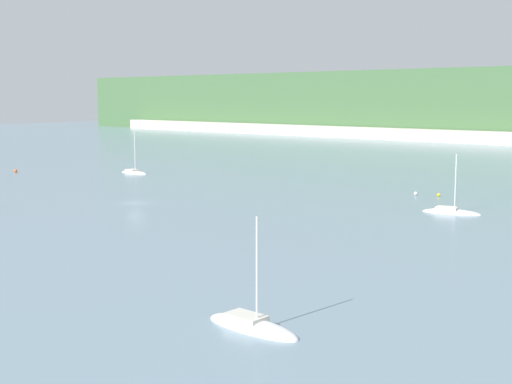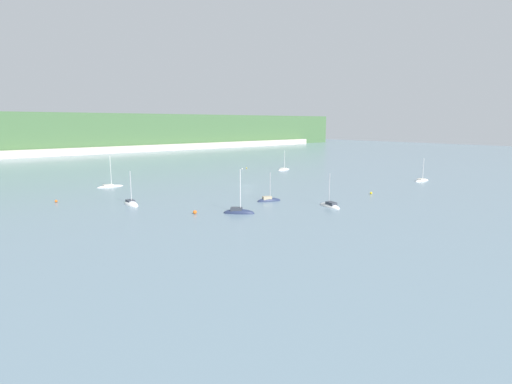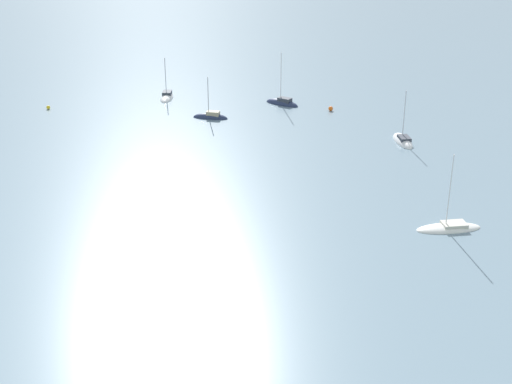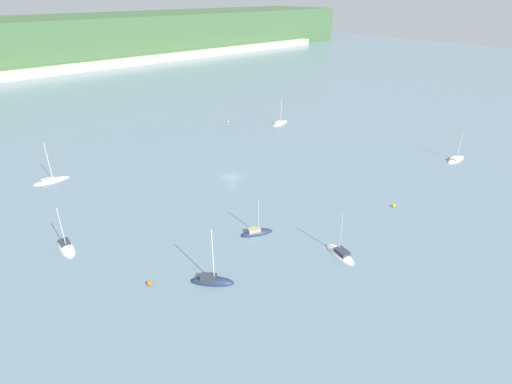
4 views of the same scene
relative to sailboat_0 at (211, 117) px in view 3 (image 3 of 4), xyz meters
name	(u,v)px [view 3 (image 3 of 4)]	position (x,y,z in m)	size (l,w,h in m)	color
ground_plane	(151,170)	(11.66, 22.44, -0.11)	(600.00, 600.00, 0.00)	slate
sailboat_0	(211,117)	(0.00, 0.00, 0.00)	(6.34, 4.09, 8.07)	#232D4C
sailboat_1	(403,142)	(-27.69, 18.29, -0.04)	(2.83, 7.18, 9.10)	white
sailboat_2	(449,228)	(-21.22, 48.22, -0.03)	(7.97, 3.09, 9.86)	white
sailboat_4	(167,97)	(6.32, -14.12, -0.01)	(3.73, 7.10, 8.56)	white
sailboat_6	(282,104)	(-14.06, -5.69, 0.00)	(6.13, 6.29, 10.48)	#232D4C
mooring_buoy_1	(48,107)	(27.78, -11.09, 0.22)	(0.67, 0.67, 0.67)	yellow
mooring_buoy_3	(331,109)	(-21.53, -0.04, 0.30)	(0.82, 0.82, 0.82)	orange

